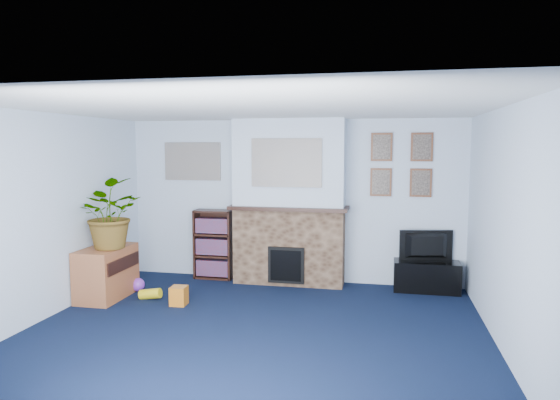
% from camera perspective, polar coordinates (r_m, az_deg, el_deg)
% --- Properties ---
extents(floor, '(5.00, 4.50, 0.01)m').
position_cam_1_polar(floor, '(5.57, -3.07, -14.99)').
color(floor, black).
rests_on(floor, ground).
extents(ceiling, '(5.00, 4.50, 0.01)m').
position_cam_1_polar(ceiling, '(5.21, -3.23, 10.47)').
color(ceiling, white).
rests_on(ceiling, wall_back).
extents(wall_back, '(5.00, 0.04, 2.40)m').
position_cam_1_polar(wall_back, '(7.43, 1.34, -0.10)').
color(wall_back, silver).
rests_on(wall_back, ground).
extents(wall_front, '(5.00, 0.04, 2.40)m').
position_cam_1_polar(wall_front, '(3.18, -13.80, -8.69)').
color(wall_front, silver).
rests_on(wall_front, ground).
extents(wall_left, '(0.04, 4.50, 2.40)m').
position_cam_1_polar(wall_left, '(6.37, -25.43, -1.73)').
color(wall_left, silver).
rests_on(wall_left, ground).
extents(wall_right, '(0.04, 4.50, 2.40)m').
position_cam_1_polar(wall_right, '(5.21, 24.52, -3.31)').
color(wall_right, silver).
rests_on(wall_right, ground).
extents(chimney_breast, '(1.72, 0.50, 2.40)m').
position_cam_1_polar(chimney_breast, '(7.24, 1.04, -0.40)').
color(chimney_breast, brown).
rests_on(chimney_breast, ground).
extents(collage_main, '(1.00, 0.03, 0.68)m').
position_cam_1_polar(collage_main, '(6.99, 0.73, 4.27)').
color(collage_main, gray).
rests_on(collage_main, chimney_breast).
extents(collage_left, '(0.90, 0.03, 0.58)m').
position_cam_1_polar(collage_left, '(7.81, -9.96, 4.37)').
color(collage_left, gray).
rests_on(collage_left, wall_back).
extents(portrait_tl, '(0.30, 0.03, 0.40)m').
position_cam_1_polar(portrait_tl, '(7.25, 11.54, 5.96)').
color(portrait_tl, brown).
rests_on(portrait_tl, wall_back).
extents(portrait_tr, '(0.30, 0.03, 0.40)m').
position_cam_1_polar(portrait_tr, '(7.26, 15.90, 5.85)').
color(portrait_tr, brown).
rests_on(portrait_tr, wall_back).
extents(portrait_bl, '(0.30, 0.03, 0.40)m').
position_cam_1_polar(portrait_bl, '(7.26, 11.45, 2.01)').
color(portrait_bl, brown).
rests_on(portrait_bl, wall_back).
extents(portrait_br, '(0.30, 0.03, 0.40)m').
position_cam_1_polar(portrait_br, '(7.28, 15.79, 1.91)').
color(portrait_br, brown).
rests_on(portrait_br, wall_back).
extents(tv_stand, '(0.89, 0.37, 0.42)m').
position_cam_1_polar(tv_stand, '(7.29, 16.39, -8.26)').
color(tv_stand, black).
rests_on(tv_stand, ground).
extents(television, '(0.74, 0.24, 0.43)m').
position_cam_1_polar(television, '(7.22, 16.48, -5.07)').
color(television, black).
rests_on(television, tv_stand).
extents(bookshelf, '(0.58, 0.28, 1.05)m').
position_cam_1_polar(bookshelf, '(7.70, -7.54, -5.19)').
color(bookshelf, black).
rests_on(bookshelf, ground).
extents(sideboard, '(0.48, 0.87, 0.68)m').
position_cam_1_polar(sideboard, '(7.07, -19.20, -7.75)').
color(sideboard, '#9D5632').
rests_on(sideboard, ground).
extents(potted_plant, '(1.05, 1.00, 0.91)m').
position_cam_1_polar(potted_plant, '(6.87, -19.29, -1.52)').
color(potted_plant, '#26661E').
rests_on(potted_plant, sideboard).
extents(mantel_clock, '(0.10, 0.06, 0.14)m').
position_cam_1_polar(mantel_clock, '(7.20, 0.37, -0.14)').
color(mantel_clock, gold).
rests_on(mantel_clock, chimney_breast).
extents(mantel_candle, '(0.06, 0.06, 0.18)m').
position_cam_1_polar(mantel_candle, '(7.14, 3.28, -0.13)').
color(mantel_candle, '#B2BFC6').
rests_on(mantel_candle, chimney_breast).
extents(mantel_teddy, '(0.13, 0.13, 0.13)m').
position_cam_1_polar(mantel_teddy, '(7.33, -3.74, -0.09)').
color(mantel_teddy, slate).
rests_on(mantel_teddy, chimney_breast).
extents(mantel_can, '(0.05, 0.05, 0.11)m').
position_cam_1_polar(mantel_can, '(7.09, 6.20, -0.35)').
color(mantel_can, orange).
rests_on(mantel_can, chimney_breast).
extents(green_crate, '(0.43, 0.38, 0.30)m').
position_cam_1_polar(green_crate, '(6.99, -20.44, -9.74)').
color(green_crate, '#198C26').
rests_on(green_crate, ground).
extents(toy_ball, '(0.19, 0.19, 0.19)m').
position_cam_1_polar(toy_ball, '(7.30, -15.93, -9.32)').
color(toy_ball, purple).
rests_on(toy_ball, ground).
extents(toy_block, '(0.20, 0.20, 0.24)m').
position_cam_1_polar(toy_block, '(6.58, -11.48, -10.74)').
color(toy_block, orange).
rests_on(toy_block, ground).
extents(toy_tube, '(0.30, 0.13, 0.17)m').
position_cam_1_polar(toy_tube, '(6.91, -14.60, -10.35)').
color(toy_tube, yellow).
rests_on(toy_tube, ground).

